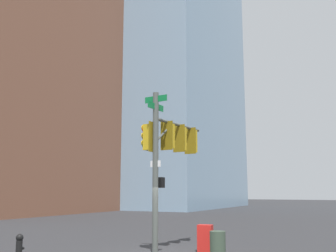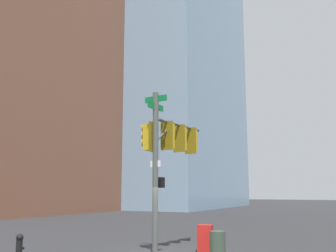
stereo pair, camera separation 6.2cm
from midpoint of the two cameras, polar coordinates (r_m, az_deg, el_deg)
name	(u,v)px [view 1 (the left image)]	position (r m, az deg, el deg)	size (l,w,h in m)	color
signal_pole_assembly	(168,147)	(15.99, -0.04, -3.08)	(4.06, 1.12, 6.14)	#4C514C
fire_hydrant	(19,246)	(15.43, -20.72, -15.78)	(0.34, 0.26, 0.87)	black
litter_bin	(218,245)	(14.75, 7.04, -16.61)	(0.56, 0.56, 0.95)	#384738
newspaper_box	(205,239)	(16.15, 5.27, -15.82)	(0.44, 0.56, 1.05)	red
building_brick_midblock	(79,81)	(63.01, -12.67, 6.40)	(21.57, 19.78, 38.38)	#4C3328
building_brick_farside	(76,46)	(63.00, -13.09, 11.13)	(22.18, 18.05, 48.23)	brown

